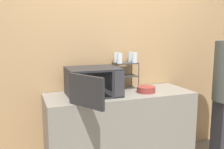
{
  "coord_description": "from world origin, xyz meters",
  "views": [
    {
      "loc": [
        -1.03,
        -2.2,
        1.57
      ],
      "look_at": [
        -0.08,
        0.33,
        1.12
      ],
      "focal_mm": 40.0,
      "sensor_mm": 36.0,
      "label": 1
    }
  ],
  "objects_px": {
    "glass_front_right": "(135,58)",
    "dish_rack": "(125,70)",
    "glass_front_left": "(120,58)",
    "glass_back_right": "(131,57)",
    "microwave": "(93,82)",
    "glass_back_left": "(116,57)",
    "bowl": "(146,90)"
  },
  "relations": [
    {
      "from": "glass_front_right",
      "to": "dish_rack",
      "type": "bearing_deg",
      "value": 148.76
    },
    {
      "from": "glass_front_left",
      "to": "glass_back_right",
      "type": "relative_size",
      "value": 1.0
    },
    {
      "from": "microwave",
      "to": "glass_back_right",
      "type": "height_order",
      "value": "glass_back_right"
    },
    {
      "from": "glass_front_left",
      "to": "glass_back_left",
      "type": "distance_m",
      "value": 0.11
    },
    {
      "from": "microwave",
      "to": "glass_front_left",
      "type": "xyz_separation_m",
      "value": [
        0.36,
        0.14,
        0.23
      ]
    },
    {
      "from": "glass_back_right",
      "to": "bowl",
      "type": "height_order",
      "value": "glass_back_right"
    },
    {
      "from": "bowl",
      "to": "glass_front_left",
      "type": "bearing_deg",
      "value": 140.84
    },
    {
      "from": "bowl",
      "to": "glass_back_right",
      "type": "bearing_deg",
      "value": 100.28
    },
    {
      "from": "glass_front_right",
      "to": "glass_back_right",
      "type": "bearing_deg",
      "value": 89.52
    },
    {
      "from": "dish_rack",
      "to": "glass_front_right",
      "type": "relative_size",
      "value": 2.64
    },
    {
      "from": "glass_front_left",
      "to": "glass_back_right",
      "type": "height_order",
      "value": "same"
    },
    {
      "from": "glass_back_right",
      "to": "glass_front_right",
      "type": "relative_size",
      "value": 1.0
    },
    {
      "from": "dish_rack",
      "to": "glass_back_right",
      "type": "relative_size",
      "value": 2.64
    },
    {
      "from": "glass_back_right",
      "to": "glass_back_left",
      "type": "xyz_separation_m",
      "value": [
        -0.19,
        0.0,
        0.0
      ]
    },
    {
      "from": "dish_rack",
      "to": "bowl",
      "type": "bearing_deg",
      "value": -59.46
    },
    {
      "from": "glass_back_right",
      "to": "glass_front_right",
      "type": "height_order",
      "value": "same"
    },
    {
      "from": "dish_rack",
      "to": "glass_back_left",
      "type": "distance_m",
      "value": 0.18
    },
    {
      "from": "glass_back_left",
      "to": "glass_back_right",
      "type": "bearing_deg",
      "value": -0.37
    },
    {
      "from": "dish_rack",
      "to": "bowl",
      "type": "distance_m",
      "value": 0.35
    },
    {
      "from": "dish_rack",
      "to": "glass_front_left",
      "type": "distance_m",
      "value": 0.18
    },
    {
      "from": "glass_front_left",
      "to": "bowl",
      "type": "relative_size",
      "value": 0.58
    },
    {
      "from": "glass_front_right",
      "to": "glass_back_left",
      "type": "relative_size",
      "value": 1.0
    },
    {
      "from": "dish_rack",
      "to": "glass_front_left",
      "type": "xyz_separation_m",
      "value": [
        -0.1,
        -0.05,
        0.15
      ]
    },
    {
      "from": "glass_front_right",
      "to": "bowl",
      "type": "height_order",
      "value": "glass_front_right"
    },
    {
      "from": "microwave",
      "to": "glass_front_left",
      "type": "bearing_deg",
      "value": 21.03
    },
    {
      "from": "glass_front_left",
      "to": "glass_front_right",
      "type": "relative_size",
      "value": 1.0
    },
    {
      "from": "glass_back_left",
      "to": "dish_rack",
      "type": "bearing_deg",
      "value": -29.99
    },
    {
      "from": "glass_back_left",
      "to": "bowl",
      "type": "bearing_deg",
      "value": -51.54
    },
    {
      "from": "glass_front_right",
      "to": "glass_back_left",
      "type": "bearing_deg",
      "value": 149.39
    },
    {
      "from": "glass_back_left",
      "to": "bowl",
      "type": "xyz_separation_m",
      "value": [
        0.24,
        -0.3,
        -0.34
      ]
    },
    {
      "from": "microwave",
      "to": "glass_back_right",
      "type": "relative_size",
      "value": 6.89
    },
    {
      "from": "microwave",
      "to": "glass_front_right",
      "type": "bearing_deg",
      "value": 13.9
    }
  ]
}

